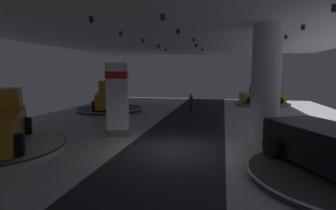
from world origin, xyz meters
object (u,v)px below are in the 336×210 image
Objects in this scene: pickup_truck_far_left at (109,97)px; visitor_walking_near at (191,102)px; display_platform_deep_right at (262,104)px; display_car_deep_right at (262,96)px; display_platform_far_left at (110,109)px; column_right at (266,85)px; brand_sign_pylon at (118,98)px.

visitor_walking_near is at bearing -1.70° from pickup_truck_far_left.
display_car_deep_right is (-0.03, -0.01, 0.86)m from display_platform_deep_right.
display_platform_deep_right is at bearing 26.01° from display_platform_far_left.
display_platform_deep_right is 9.21m from visitor_walking_near.
display_platform_deep_right is at bearing 45.49° from visitor_walking_near.
display_platform_deep_right is 0.86m from display_car_deep_right.
pickup_truck_far_left reaches higher than display_car_deep_right.
display_platform_far_left is 1.09m from pickup_truck_far_left.
display_platform_far_left is at bearing -179.36° from visitor_walking_near.
column_right is 3.46× the size of visitor_walking_near.
display_car_deep_right is at bearing 58.17° from brand_sign_pylon.
column_right is at bearing -97.35° from display_car_deep_right.
column_right reaches higher than display_platform_deep_right.
pickup_truck_far_left is (-0.13, 0.29, 1.05)m from display_platform_far_left.
display_platform_far_left is at bearing 144.25° from column_right.
brand_sign_pylon is 0.67× the size of pickup_truck_far_left.
pickup_truck_far_left is 3.58× the size of visitor_walking_near.
brand_sign_pylon reaches higher than display_car_deep_right.
brand_sign_pylon reaches higher than pickup_truck_far_left.
display_platform_deep_right is (1.96, 14.98, -2.62)m from column_right.
brand_sign_pylon is 2.42× the size of visitor_walking_near.
pickup_truck_far_left is (-4.42, 8.58, -0.80)m from brand_sign_pylon.
pickup_truck_far_left reaches higher than display_platform_far_left.
column_right is 9.72m from visitor_walking_near.
brand_sign_pylon reaches higher than display_platform_far_left.
column_right is 14.66m from pickup_truck_far_left.
display_car_deep_right reaches higher than display_platform_deep_right.
display_platform_far_left is 3.57× the size of visitor_walking_near.
display_car_deep_right is (9.25, 14.90, -1.00)m from brand_sign_pylon.
pickup_truck_far_left reaches higher than display_platform_deep_right.
pickup_truck_far_left is (-11.74, 8.65, -1.56)m from column_right.
pickup_truck_far_left reaches higher than visitor_walking_near.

